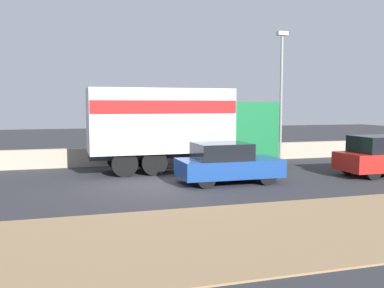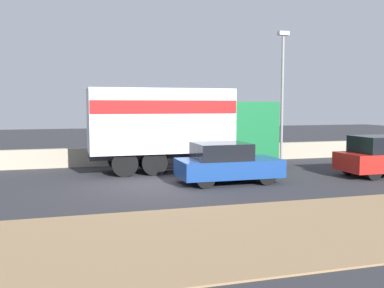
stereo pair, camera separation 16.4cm
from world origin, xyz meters
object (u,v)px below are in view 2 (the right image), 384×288
object	(u,v)px
street_lamp	(282,86)
car_hatchback	(226,163)
car_sedan_second	(384,156)
box_truck	(178,123)

from	to	relation	value
street_lamp	car_hatchback	size ratio (longest dim) A/B	1.75
street_lamp	car_sedan_second	world-z (taller)	street_lamp
car_hatchback	box_truck	bearing A→B (deg)	106.36
box_truck	car_sedan_second	xyz separation A→B (m)	(7.87, -3.71, -1.34)
street_lamp	box_truck	world-z (taller)	street_lamp
box_truck	car_sedan_second	world-z (taller)	box_truck
street_lamp	car_sedan_second	xyz separation A→B (m)	(1.84, -5.45, -3.08)
box_truck	car_sedan_second	bearing A→B (deg)	-25.22
car_hatchback	street_lamp	bearing A→B (deg)	45.76
car_hatchback	car_sedan_second	world-z (taller)	car_sedan_second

